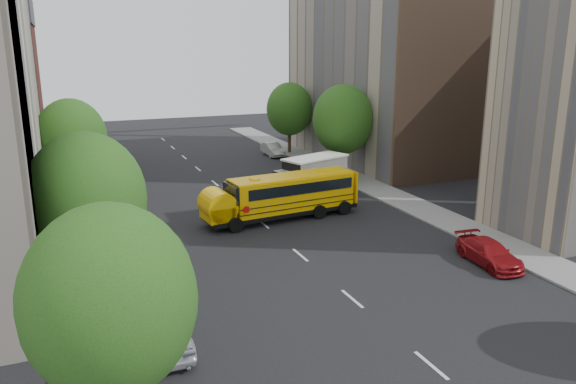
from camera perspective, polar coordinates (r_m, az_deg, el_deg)
ground at (r=33.29m, az=-0.13°, el=-5.27°), size 120.00×120.00×0.00m
sidewalk_left at (r=35.77m, az=-20.72°, el=-4.72°), size 3.00×80.00×0.12m
sidewalk_right at (r=42.73m, az=11.67°, el=-0.91°), size 3.00×80.00×0.12m
lane_markings at (r=42.26m, az=-5.29°, el=-0.91°), size 0.15×64.00×0.01m
building_right_far at (r=57.35m, az=9.15°, el=12.25°), size 10.00×22.00×18.00m
building_right_sidewall at (r=48.32m, az=16.08°, el=11.40°), size 10.10×0.30×18.00m
street_tree_0 at (r=16.42m, az=-17.63°, el=-10.50°), size 4.80×4.80×7.41m
street_tree_1 at (r=25.76m, az=-19.77°, el=-0.69°), size 5.12×5.12×7.90m
street_tree_2 at (r=43.42m, az=-21.13°, el=5.09°), size 4.99×4.99×7.71m
street_tree_4 at (r=49.03m, az=5.59°, el=7.34°), size 5.25×5.25×8.10m
street_tree_5 at (r=59.86m, az=0.15°, el=8.41°), size 4.86×4.86×7.51m
school_bus at (r=37.47m, az=-0.74°, el=-0.27°), size 10.79×3.46×2.99m
safari_truck at (r=44.05m, az=2.37°, el=1.82°), size 7.07×4.40×2.86m
parked_car_0 at (r=22.81m, az=-12.41°, el=-13.56°), size 1.78×4.39×1.49m
parked_car_1 at (r=41.73m, az=-18.46°, el=-0.80°), size 1.57×4.47×1.47m
parked_car_2 at (r=52.38m, az=-19.50°, el=2.14°), size 2.61×5.01×1.35m
parked_car_3 at (r=31.97m, az=19.76°, el=-5.84°), size 2.21×4.57×1.28m
parked_car_5 at (r=59.03m, az=-1.58°, el=4.36°), size 1.49×4.10×1.34m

